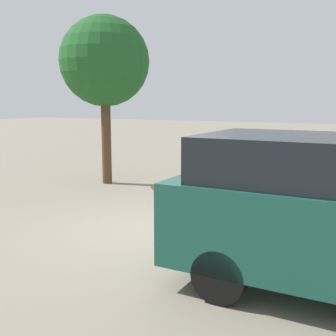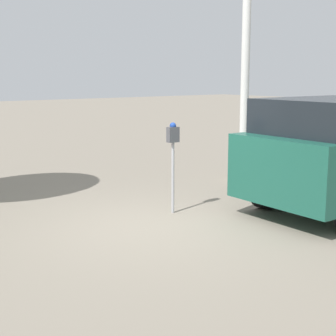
# 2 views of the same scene
# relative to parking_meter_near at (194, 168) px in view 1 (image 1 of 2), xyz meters

# --- Properties ---
(ground_plane) EXTENTS (80.00, 80.00, 0.00)m
(ground_plane) POSITION_rel_parking_meter_near_xyz_m (-0.72, -0.41, -1.16)
(ground_plane) COLOR gray
(parking_meter_near) EXTENTS (0.21, 0.13, 1.57)m
(parking_meter_near) POSITION_rel_parking_meter_near_xyz_m (0.00, 0.00, 0.00)
(parking_meter_near) COLOR #9E9EA3
(parking_meter_near) RESTS_ON ground
(street_tree) EXTENTS (2.53, 2.53, 4.75)m
(street_tree) POSITION_rel_parking_meter_near_xyz_m (-4.02, 2.95, 2.31)
(street_tree) COLOR #513823
(street_tree) RESTS_ON ground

